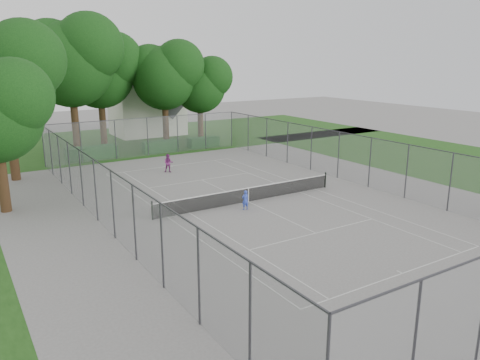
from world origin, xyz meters
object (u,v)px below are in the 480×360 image
house (147,102)px  woman_player (169,163)px  tennis_net (248,194)px  girl_player (245,200)px

house → woman_player: house is taller
house → tennis_net: bearing=-99.0°
tennis_net → girl_player: size_ratio=10.79×
tennis_net → girl_player: bearing=-130.0°
tennis_net → girl_player: girl_player is taller
house → woman_player: size_ratio=6.47×
house → woman_player: (-5.63, -18.87, -3.09)m
house → girl_player: 30.70m
tennis_net → girl_player: 1.57m
tennis_net → house: size_ratio=1.35×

